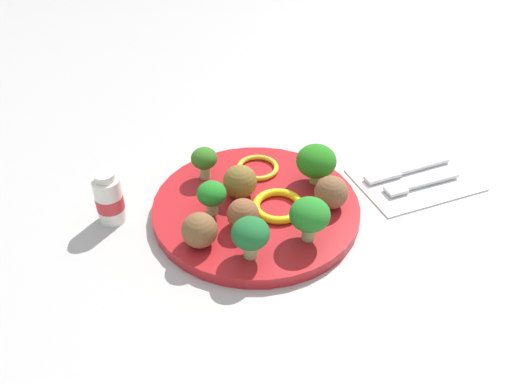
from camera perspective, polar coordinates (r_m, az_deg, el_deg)
name	(u,v)px	position (r m, az deg, el deg)	size (l,w,h in m)	color
ground_plane	(256,213)	(0.74, 0.00, -2.21)	(4.00, 4.00, 0.00)	#B2B2AD
plate	(256,208)	(0.73, 0.00, -1.73)	(0.28, 0.28, 0.02)	red
broccoli_floret_center	(211,193)	(0.70, -4.76, -0.15)	(0.04, 0.04, 0.05)	#97C27A
broccoli_floret_front_right	(316,161)	(0.75, 6.38, 3.23)	(0.06, 0.06, 0.06)	#A1D068
broccoli_floret_back_right	(250,234)	(0.63, -0.59, -4.51)	(0.05, 0.05, 0.05)	#A4C076
broccoli_floret_near_rim	(204,160)	(0.76, -5.49, 3.43)	(0.04, 0.04, 0.05)	#96C37A
broccoli_floret_mid_left	(310,215)	(0.65, 5.70, -2.48)	(0.05, 0.05, 0.06)	#9BCC7D
meatball_mid_left	(331,192)	(0.72, 7.95, -0.04)	(0.04, 0.04, 0.04)	brown
meatball_mid_right	(200,230)	(0.66, -5.98, -4.04)	(0.04, 0.04, 0.04)	brown
meatball_front_right	(240,182)	(0.73, -1.70, 1.10)	(0.05, 0.05, 0.05)	brown
meatball_front_left	(243,214)	(0.68, -1.38, -2.38)	(0.04, 0.04, 0.04)	brown
pepper_ring_mid_right	(258,168)	(0.79, 0.17, 2.59)	(0.06, 0.06, 0.01)	yellow
pepper_ring_mid_left	(278,206)	(0.72, 2.37, -1.47)	(0.07, 0.07, 0.01)	yellow
napkin	(414,179)	(0.83, 16.40, 1.36)	(0.17, 0.12, 0.01)	white
fork	(418,184)	(0.81, 16.73, 0.83)	(0.12, 0.03, 0.01)	silver
knife	(404,170)	(0.83, 15.37, 2.21)	(0.15, 0.03, 0.01)	silver
yogurt_bottle	(109,199)	(0.73, -15.24, -0.75)	(0.04, 0.04, 0.08)	white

